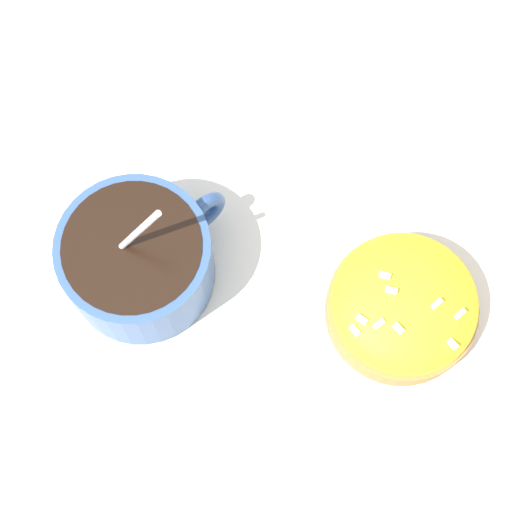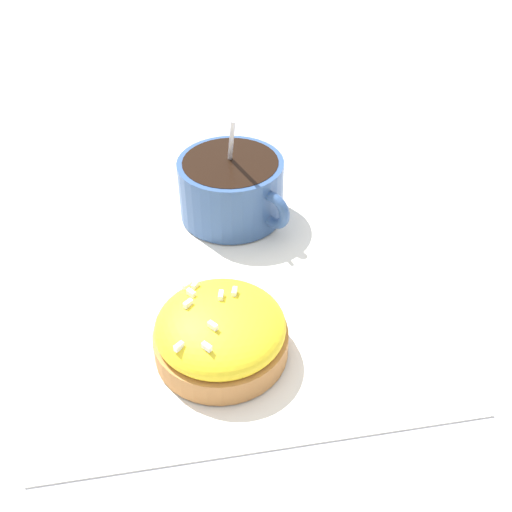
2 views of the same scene
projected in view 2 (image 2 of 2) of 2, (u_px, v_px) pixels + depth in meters
name	position (u px, v px, depth m)	size (l,w,h in m)	color
ground_plane	(239.00, 275.00, 0.50)	(3.00, 3.00, 0.00)	#B2B2B7
paper_napkin	(239.00, 274.00, 0.50)	(0.37, 0.34, 0.00)	white
coffee_cup	(234.00, 186.00, 0.54)	(0.10, 0.10, 0.11)	#335184
frosted_pastry	(226.00, 332.00, 0.42)	(0.10, 0.10, 0.05)	#B2753D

